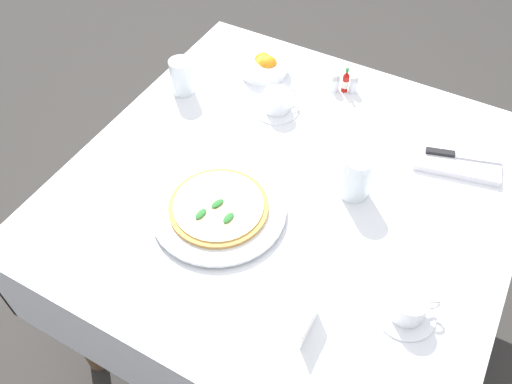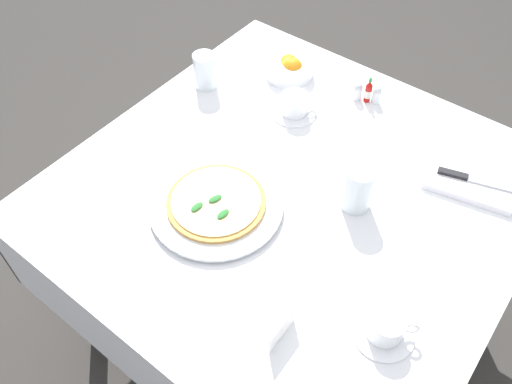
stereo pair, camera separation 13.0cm
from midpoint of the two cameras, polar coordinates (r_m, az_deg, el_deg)
ground_plane at (r=1.95m, az=0.79°, el=-13.23°), size 8.00×8.00×0.00m
dining_table at (r=1.45m, az=1.04°, el=-2.47°), size 1.11×1.11×0.72m
pizza_plate at (r=1.29m, az=-6.97°, el=-2.10°), size 0.33×0.33×0.02m
pizza at (r=1.28m, az=-7.03°, el=-1.73°), size 0.25×0.25×0.02m
coffee_cup_left_edge at (r=1.14m, az=13.04°, el=-12.33°), size 0.13×0.13×0.06m
coffee_cup_far_left at (r=1.53m, az=-0.15°, el=9.59°), size 0.13×0.13×0.07m
water_glass_right_edge at (r=1.30m, az=8.02°, el=1.37°), size 0.07×0.07×0.12m
water_glass_near_left at (r=1.61m, az=-10.44°, el=11.99°), size 0.07×0.07×0.11m
napkin_folded at (r=1.47m, az=18.70°, el=3.30°), size 0.24×0.17×0.02m
dinner_knife at (r=1.46m, az=18.94°, el=3.66°), size 0.19×0.07×0.01m
citrus_bowl at (r=1.68m, az=-1.40°, el=13.50°), size 0.15×0.15×0.07m
hot_sauce_bottle at (r=1.61m, az=7.40°, el=11.70°), size 0.02×0.02×0.08m
salt_shaker at (r=1.62m, az=8.44°, el=11.31°), size 0.03×0.03×0.06m
pepper_shaker at (r=1.62m, az=6.30°, el=11.57°), size 0.03×0.03×0.06m
menu_card at (r=1.10m, az=2.42°, el=-14.39°), size 0.01×0.09×0.06m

